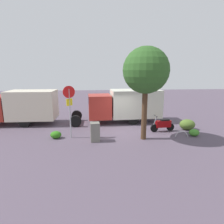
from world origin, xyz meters
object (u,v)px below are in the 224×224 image
Objects in this scene: utility_cabinet at (95,132)px; box_truck_far at (20,106)px; street_tree at (146,71)px; box_truck_near at (124,104)px; motorcycle at (163,124)px; bike_rack_hoop at (182,137)px; stop_sign at (69,104)px.

box_truck_far is at bearing -36.05° from utility_cabinet.
street_tree reaches higher than utility_cabinet.
box_truck_far is 7.52m from utility_cabinet.
box_truck_near is 5.05m from street_tree.
motorcycle is (-2.43, 2.83, -1.02)m from box_truck_near.
box_truck_far is at bearing -3.43° from box_truck_near.
motorcycle is 2.13× the size of bike_rack_hoop.
box_truck_far is 10.43m from street_tree.
box_truck_near is 8.95× the size of bike_rack_hoop.
box_truck_far reaches higher than motorcycle.
street_tree is at bearing 95.81° from box_truck_near.
utility_cabinet is 1.40× the size of bike_rack_hoop.
box_truck_far is at bearing -25.00° from street_tree.
bike_rack_hoop is at bearing 161.19° from box_truck_far.
street_tree is 4.80m from utility_cabinet.
street_tree reaches higher than box_truck_far.
street_tree reaches higher than motorcycle.
stop_sign is at bearing 141.43° from box_truck_far.
box_truck_near is 1.11× the size of box_truck_far.
box_truck_near is 4.21× the size of motorcycle.
motorcycle reaches higher than utility_cabinet.
box_truck_near is 5.48m from bike_rack_hoop.
stop_sign is 2.40m from utility_cabinet.
motorcycle is 1.52× the size of utility_cabinet.
box_truck_near reaches higher than motorcycle.
motorcycle is 0.53× the size of stop_sign.
box_truck_far is 5.78× the size of utility_cabinet.
motorcycle is 6.71m from stop_sign.
box_truck_near is 6.40× the size of utility_cabinet.
stop_sign reaches higher than utility_cabinet.
stop_sign is at bearing -24.49° from utility_cabinet.
box_truck_far is at bearing -19.72° from bike_rack_hoop.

